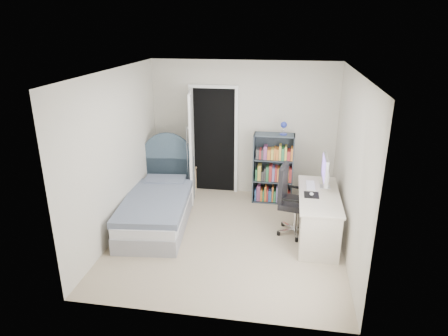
% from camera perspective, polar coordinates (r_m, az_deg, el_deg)
% --- Properties ---
extents(room_shell, '(3.50, 3.70, 2.60)m').
position_cam_1_polar(room_shell, '(5.73, 0.62, 1.08)').
color(room_shell, gray).
rests_on(room_shell, ground).
extents(door, '(0.92, 0.82, 2.06)m').
position_cam_1_polar(door, '(7.36, -3.49, 3.62)').
color(door, black).
rests_on(door, ground).
extents(bed, '(1.18, 2.15, 1.27)m').
position_cam_1_polar(bed, '(6.68, -9.35, -5.28)').
color(bed, gray).
rests_on(bed, ground).
extents(nightstand, '(0.37, 0.37, 0.56)m').
position_cam_1_polar(nightstand, '(7.74, -5.59, -0.86)').
color(nightstand, tan).
rests_on(nightstand, ground).
extents(floor_lamp, '(0.20, 0.20, 1.42)m').
position_cam_1_polar(floor_lamp, '(7.29, -5.08, -0.36)').
color(floor_lamp, silver).
rests_on(floor_lamp, ground).
extents(bookcase, '(0.72, 0.31, 1.52)m').
position_cam_1_polar(bookcase, '(7.26, 7.13, -0.55)').
color(bookcase, '#39454E').
rests_on(bookcase, ground).
extents(desk, '(0.59, 1.49, 1.22)m').
position_cam_1_polar(desk, '(6.23, 13.25, -6.36)').
color(desk, beige).
rests_on(desk, ground).
extents(office_chair, '(0.59, 0.61, 1.10)m').
position_cam_1_polar(office_chair, '(6.21, 9.54, -4.07)').
color(office_chair, silver).
rests_on(office_chair, ground).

